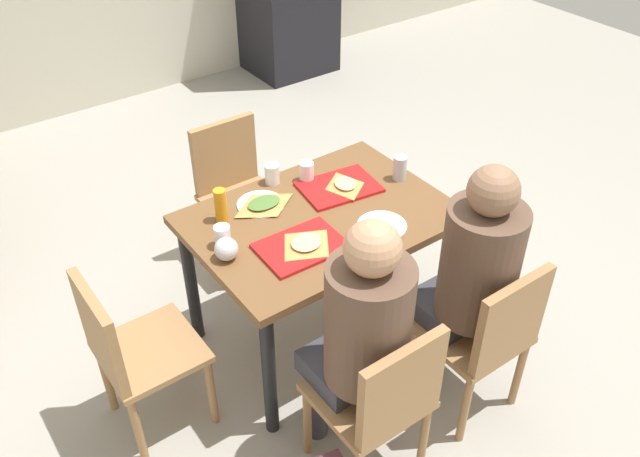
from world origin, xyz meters
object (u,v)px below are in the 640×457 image
(chair_near_right, at_px, (488,333))
(condiment_bottle, at_px, (221,205))
(pizza_slice_a, at_px, (306,243))
(foil_bundle, at_px, (226,249))
(main_table, at_px, (320,233))
(soda_can, at_px, (400,168))
(paper_plate_near_edge, at_px, (382,226))
(plastic_cup_d, at_px, (307,172))
(plastic_cup_c, at_px, (223,236))
(plastic_cup_a, at_px, (272,174))
(tray_red_far, at_px, (339,187))
(plastic_cup_b, at_px, (375,243))
(chair_left_end, at_px, (129,349))
(pizza_slice_c, at_px, (264,204))
(person_in_brown_jacket, at_px, (471,271))
(tray_red_near, at_px, (301,247))
(chair_near_left, at_px, (382,398))
(chair_far_side, at_px, (235,185))
(person_in_red, at_px, (361,331))
(pizza_slice_b, at_px, (345,184))
(paper_plate_center, at_px, (261,204))

(chair_near_right, height_order, condiment_bottle, condiment_bottle)
(pizza_slice_a, height_order, foil_bundle, foil_bundle)
(main_table, bearing_deg, soda_can, 2.41)
(paper_plate_near_edge, bearing_deg, main_table, 127.29)
(plastic_cup_d, bearing_deg, plastic_cup_c, -160.29)
(plastic_cup_a, height_order, condiment_bottle, condiment_bottle)
(tray_red_far, xyz_separation_m, plastic_cup_b, (-0.17, -0.47, 0.04))
(plastic_cup_c, height_order, condiment_bottle, condiment_bottle)
(pizza_slice_a, xyz_separation_m, plastic_cup_b, (0.21, -0.19, 0.03))
(chair_near_right, bearing_deg, condiment_bottle, 122.90)
(main_table, height_order, plastic_cup_a, plastic_cup_a)
(chair_left_end, xyz_separation_m, plastic_cup_a, (0.93, 0.35, 0.31))
(foil_bundle, bearing_deg, main_table, 2.41)
(pizza_slice_c, bearing_deg, plastic_cup_d, 12.77)
(person_in_brown_jacket, relative_size, tray_red_near, 3.45)
(pizza_slice_c, bearing_deg, main_table, -50.39)
(plastic_cup_a, distance_m, foil_bundle, 0.59)
(chair_left_end, distance_m, tray_red_near, 0.82)
(tray_red_far, bearing_deg, paper_plate_near_edge, -94.69)
(chair_near_left, relative_size, chair_near_right, 1.00)
(main_table, relative_size, tray_red_near, 3.20)
(paper_plate_near_edge, relative_size, plastic_cup_b, 2.20)
(tray_red_near, relative_size, plastic_cup_d, 3.60)
(chair_far_side, relative_size, pizza_slice_c, 3.58)
(person_in_red, height_order, condiment_bottle, person_in_red)
(tray_red_far, relative_size, plastic_cup_c, 3.60)
(plastic_cup_d, bearing_deg, chair_far_side, 102.29)
(main_table, bearing_deg, chair_left_end, 180.00)
(main_table, bearing_deg, plastic_cup_b, -85.31)
(plastic_cup_b, distance_m, condiment_bottle, 0.71)
(person_in_red, bearing_deg, paper_plate_near_edge, 43.03)
(plastic_cup_c, bearing_deg, pizza_slice_b, 3.61)
(paper_plate_near_edge, bearing_deg, chair_near_right, -78.57)
(plastic_cup_d, bearing_deg, main_table, -113.25)
(plastic_cup_a, bearing_deg, paper_plate_center, -139.32)
(chair_near_right, relative_size, pizza_slice_b, 3.89)
(tray_red_far, bearing_deg, person_in_brown_jacket, -83.69)
(chair_far_side, relative_size, chair_left_end, 1.00)
(chair_left_end, distance_m, plastic_cup_a, 1.04)
(main_table, xyz_separation_m, tray_red_far, (0.20, 0.12, 0.11))
(soda_can, bearing_deg, plastic_cup_c, 177.51)
(plastic_cup_a, height_order, plastic_cup_b, same)
(person_in_red, distance_m, plastic_cup_a, 1.04)
(pizza_slice_a, bearing_deg, chair_far_side, 79.05)
(person_in_brown_jacket, distance_m, soda_can, 0.71)
(pizza_slice_b, height_order, condiment_bottle, condiment_bottle)
(main_table, height_order, chair_far_side, chair_far_side)
(tray_red_near, xyz_separation_m, plastic_cup_a, (0.17, 0.50, 0.04))
(chair_left_end, bearing_deg, pizza_slice_a, -11.42)
(main_table, xyz_separation_m, condiment_bottle, (-0.37, 0.23, 0.18))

